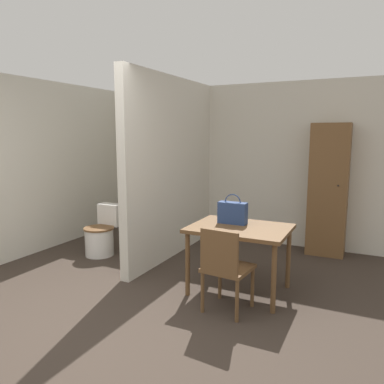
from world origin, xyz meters
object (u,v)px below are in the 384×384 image
(toilet, at_px, (102,235))
(wooden_cabinet, at_px, (328,190))
(wooden_chair, at_px, (225,266))
(handbag, at_px, (233,212))
(dining_table, at_px, (240,234))

(toilet, relative_size, wooden_cabinet, 0.37)
(wooden_cabinet, bearing_deg, toilet, -153.69)
(wooden_chair, distance_m, handbag, 0.76)
(dining_table, distance_m, handbag, 0.26)
(wooden_chair, relative_size, toilet, 1.21)
(dining_table, relative_size, toilet, 1.49)
(wooden_chair, bearing_deg, toilet, 163.57)
(handbag, bearing_deg, dining_table, -39.48)
(wooden_chair, bearing_deg, handbag, 109.69)
(dining_table, bearing_deg, wooden_cabinet, 68.96)
(wooden_cabinet, bearing_deg, dining_table, -111.04)
(wooden_chair, bearing_deg, dining_table, 99.47)
(toilet, bearing_deg, wooden_cabinet, 26.31)
(dining_table, distance_m, toilet, 2.27)
(handbag, bearing_deg, toilet, 172.56)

